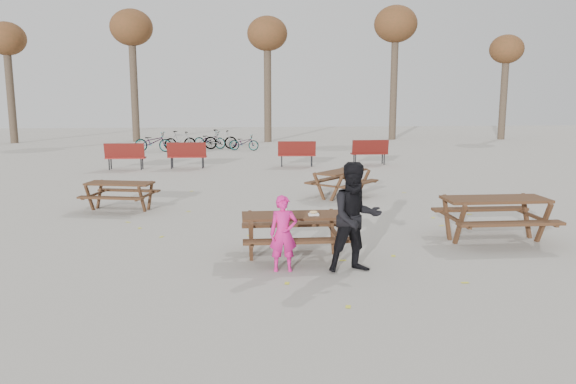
{
  "coord_description": "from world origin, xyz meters",
  "views": [
    {
      "loc": [
        -1.0,
        -9.58,
        2.86
      ],
      "look_at": [
        0.0,
        1.0,
        1.0
      ],
      "focal_mm": 35.0,
      "sensor_mm": 36.0,
      "label": 1
    }
  ],
  "objects": [
    {
      "name": "food_tray",
      "position": [
        0.34,
        -0.12,
        0.79
      ],
      "size": [
        0.18,
        0.11,
        0.03
      ],
      "primitive_type": "cube",
      "color": "white",
      "rests_on": "main_picnic_table"
    },
    {
      "name": "bread_roll",
      "position": [
        0.34,
        -0.12,
        0.83
      ],
      "size": [
        0.14,
        0.06,
        0.05
      ],
      "primitive_type": "ellipsoid",
      "color": "tan",
      "rests_on": "food_tray"
    },
    {
      "name": "picnic_table_far",
      "position": [
        1.98,
        5.8,
        0.37
      ],
      "size": [
        2.19,
        2.2,
        0.74
      ],
      "primitive_type": null,
      "rotation": [
        0.0,
        0.0,
        0.82
      ],
      "color": "#371D14",
      "rests_on": "ground"
    },
    {
      "name": "fallen_leaves",
      "position": [
        0.5,
        2.5,
        0.0
      ],
      "size": [
        11.0,
        11.0,
        0.01
      ],
      "primitive_type": null,
      "color": "yellow",
      "rests_on": "ground"
    },
    {
      "name": "ground",
      "position": [
        0.0,
        0.0,
        0.0
      ],
      "size": [
        80.0,
        80.0,
        0.0
      ],
      "primitive_type": "plane",
      "color": "gray",
      "rests_on": "ground"
    },
    {
      "name": "bicycle_row",
      "position": [
        -2.96,
        19.72,
        0.48
      ],
      "size": [
        6.35,
        2.43,
        1.03
      ],
      "color": "black",
      "rests_on": "ground"
    },
    {
      "name": "main_picnic_table",
      "position": [
        0.0,
        0.0,
        0.59
      ],
      "size": [
        1.8,
        1.45,
        0.78
      ],
      "color": "#371D14",
      "rests_on": "ground"
    },
    {
      "name": "adult",
      "position": [
        0.91,
        -0.91,
        0.9
      ],
      "size": [
        0.97,
        0.81,
        1.8
      ],
      "primitive_type": "imported",
      "rotation": [
        0.0,
        0.0,
        0.16
      ],
      "color": "black",
      "rests_on": "ground"
    },
    {
      "name": "park_bench_row",
      "position": [
        -0.53,
        12.58,
        0.52
      ],
      "size": [
        11.23,
        1.17,
        1.03
      ],
      "color": "maroon",
      "rests_on": "ground"
    },
    {
      "name": "child",
      "position": [
        -0.24,
        -0.76,
        0.62
      ],
      "size": [
        0.46,
        0.3,
        1.25
      ],
      "primitive_type": "imported",
      "rotation": [
        0.0,
        0.0,
        -0.0
      ],
      "color": "#DA1B7D",
      "rests_on": "ground"
    },
    {
      "name": "picnic_table_north",
      "position": [
        -3.87,
        4.5,
        0.35
      ],
      "size": [
        1.88,
        1.64,
        0.7
      ],
      "primitive_type": null,
      "rotation": [
        0.0,
        0.0,
        -0.23
      ],
      "color": "#371D14",
      "rests_on": "ground"
    },
    {
      "name": "soda_bottle",
      "position": [
        -0.15,
        -0.22,
        0.85
      ],
      "size": [
        0.07,
        0.07,
        0.17
      ],
      "color": "silver",
      "rests_on": "main_picnic_table"
    },
    {
      "name": "tree_row",
      "position": [
        0.9,
        25.15,
        6.19
      ],
      "size": [
        32.17,
        3.52,
        8.26
      ],
      "color": "#382B21",
      "rests_on": "ground"
    },
    {
      "name": "picnic_table_east",
      "position": [
        4.05,
        0.75,
        0.43
      ],
      "size": [
        2.0,
        1.61,
        0.86
      ],
      "primitive_type": null,
      "rotation": [
        0.0,
        0.0,
        -0.0
      ],
      "color": "#371D14",
      "rests_on": "ground"
    }
  ]
}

